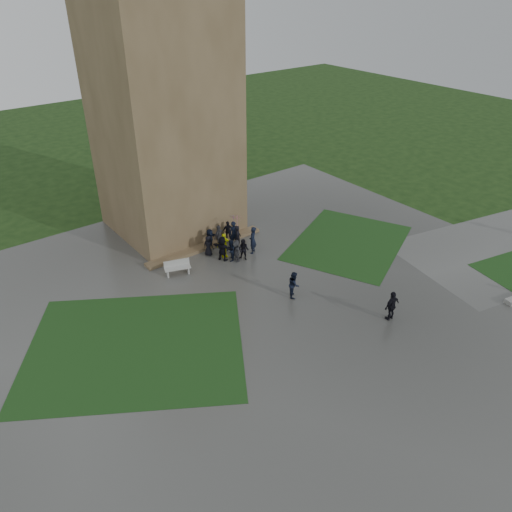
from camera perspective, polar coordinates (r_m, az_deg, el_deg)
ground at (r=28.09m, az=5.99°, el=-7.55°), size 120.00×120.00×0.00m
plaza at (r=29.25m, az=3.32°, el=-5.65°), size 34.00×34.00×0.02m
lawn_inset_left at (r=27.09m, az=-13.58°, el=-9.97°), size 14.10×13.46×0.01m
lawn_inset_right at (r=36.19m, az=10.49°, el=1.51°), size 11.12×10.15×0.01m
tower at (r=35.44m, az=-10.60°, el=16.52°), size 8.00×8.00×18.00m
tower_plinth at (r=35.06m, az=-5.84°, el=1.08°), size 9.00×0.80×0.22m
bench at (r=32.15m, az=-8.97°, el=-1.29°), size 1.73×1.01×0.96m
visitor_cluster at (r=33.93m, az=-3.25°, el=1.79°), size 3.39×3.78×2.54m
pedestrian_mid at (r=29.59m, az=4.36°, el=-3.24°), size 0.86×0.92×1.65m
pedestrian_near at (r=28.63m, az=15.26°, el=-5.49°), size 1.06×0.62×1.80m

